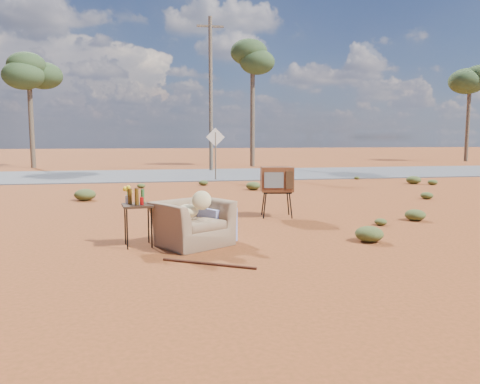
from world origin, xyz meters
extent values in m
plane|color=#923D1D|center=(0.00, 0.00, 0.00)|extent=(140.00, 140.00, 0.00)
cube|color=#565659|center=(0.00, 15.00, 0.02)|extent=(140.00, 7.00, 0.04)
imported|color=brown|center=(-0.45, 0.35, 0.50)|extent=(1.36, 1.22, 1.00)
ellipsoid|color=beige|center=(-0.52, 0.37, 0.58)|extent=(0.36, 0.36, 0.21)
ellipsoid|color=beige|center=(-0.30, 0.22, 0.77)|extent=(0.32, 0.16, 0.32)
cube|color=navy|center=(-0.05, 0.72, 0.29)|extent=(0.79, 0.88, 0.58)
cube|color=black|center=(1.66, 2.81, 0.57)|extent=(0.69, 0.57, 0.03)
cylinder|color=black|center=(1.34, 2.63, 0.29)|extent=(0.03, 0.03, 0.57)
cylinder|color=black|center=(1.91, 2.54, 0.29)|extent=(0.03, 0.03, 0.57)
cylinder|color=black|center=(1.41, 3.07, 0.29)|extent=(0.03, 0.03, 0.57)
cylinder|color=black|center=(1.98, 2.98, 0.29)|extent=(0.03, 0.03, 0.57)
cube|color=brown|center=(1.66, 2.81, 0.86)|extent=(0.78, 0.65, 0.55)
cube|color=slate|center=(1.52, 2.54, 0.86)|extent=(0.42, 0.08, 0.34)
cube|color=#472D19|center=(1.86, 2.49, 0.86)|extent=(0.16, 0.04, 0.39)
cube|color=#332012|center=(-1.34, 0.45, 0.68)|extent=(0.55, 0.55, 0.04)
cylinder|color=black|center=(-1.50, 0.23, 0.34)|extent=(0.02, 0.02, 0.68)
cylinder|color=black|center=(-1.12, 0.29, 0.34)|extent=(0.02, 0.02, 0.68)
cylinder|color=black|center=(-1.56, 0.62, 0.34)|extent=(0.02, 0.02, 0.68)
cylinder|color=black|center=(-1.17, 0.67, 0.34)|extent=(0.02, 0.02, 0.68)
cylinder|color=#482E0C|center=(-1.46, 0.49, 0.83)|extent=(0.07, 0.07, 0.25)
cylinder|color=#482E0C|center=(-1.35, 0.37, 0.84)|extent=(0.06, 0.06, 0.27)
cylinder|color=#2B5D28|center=(-1.25, 0.56, 0.82)|extent=(0.06, 0.06, 0.23)
cylinder|color=red|center=(-1.27, 0.36, 0.76)|extent=(0.06, 0.06, 0.13)
cylinder|color=silver|center=(-1.50, 0.58, 0.77)|extent=(0.08, 0.08, 0.14)
ellipsoid|color=yellow|center=(-1.50, 0.58, 0.93)|extent=(0.16, 0.16, 0.12)
cylinder|color=#522415|center=(-0.33, -0.92, 0.02)|extent=(1.26, 0.76, 0.04)
cylinder|color=brown|center=(1.50, 12.00, 1.00)|extent=(0.06, 0.06, 2.00)
cube|color=silver|center=(1.50, 12.00, 1.80)|extent=(0.78, 0.04, 0.78)
cylinder|color=brown|center=(-8.00, 22.00, 3.00)|extent=(0.28, 0.28, 6.00)
ellipsoid|color=#38512A|center=(-8.00, 22.00, 5.50)|extent=(3.20, 3.20, 2.20)
cylinder|color=brown|center=(5.00, 21.00, 3.50)|extent=(0.28, 0.28, 7.00)
ellipsoid|color=#38512A|center=(5.00, 21.00, 6.50)|extent=(3.20, 3.20, 2.20)
cylinder|color=brown|center=(22.00, 24.00, 3.25)|extent=(0.28, 0.28, 6.50)
ellipsoid|color=#38512A|center=(22.00, 24.00, 6.00)|extent=(3.20, 3.20, 2.20)
cylinder|color=brown|center=(2.00, 17.50, 4.00)|extent=(0.20, 0.20, 8.00)
cube|color=brown|center=(2.00, 17.50, 7.50)|extent=(1.40, 0.10, 0.10)
ellipsoid|color=#4C5726|center=(4.50, 1.80, 0.12)|extent=(0.44, 0.44, 0.24)
ellipsoid|color=#4C5726|center=(-3.00, 6.50, 0.17)|extent=(0.60, 0.60, 0.33)
ellipsoid|color=#4C5726|center=(6.80, 5.00, 0.10)|extent=(0.36, 0.36, 0.20)
ellipsoid|color=#4C5726|center=(3.20, 8.00, 0.11)|extent=(0.40, 0.40, 0.22)
ellipsoid|color=#4C5726|center=(-1.50, 9.50, 0.08)|extent=(0.30, 0.30, 0.17)
camera|label=1|loc=(-1.08, -7.34, 1.80)|focal=35.00mm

